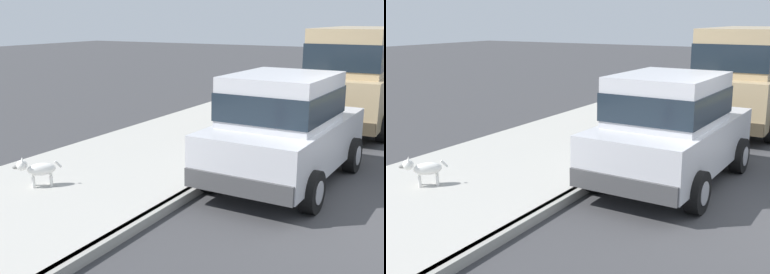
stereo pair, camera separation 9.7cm
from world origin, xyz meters
The scene contains 5 objects.
curb centered at (-3.20, 0.00, 0.07)m, with size 0.16×64.00×0.14m, color gray.
sidewalk centered at (-5.00, 0.00, 0.07)m, with size 3.60×64.00×0.14m, color #A8A59E.
car_silver_hatchback centered at (-2.20, 0.74, 0.98)m, with size 2.02×3.84×1.88m.
car_tan_van centered at (-2.18, 6.04, 1.39)m, with size 2.19×4.93×2.52m.
dog_white centered at (-5.37, -1.78, 0.43)m, with size 0.54×0.60×0.49m.
Camera 1 is at (0.51, -7.04, 2.77)m, focal length 46.29 mm.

